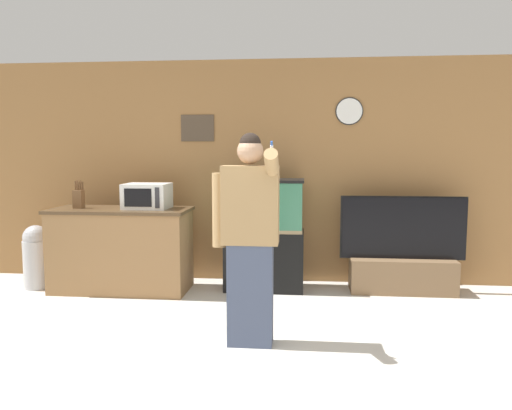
{
  "coord_description": "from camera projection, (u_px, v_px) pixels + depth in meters",
  "views": [
    {
      "loc": [
        0.64,
        -2.94,
        1.56
      ],
      "look_at": [
        0.19,
        1.62,
        1.05
      ],
      "focal_mm": 35.0,
      "sensor_mm": 36.0,
      "label": 1
    }
  ],
  "objects": [
    {
      "name": "knife_block",
      "position": [
        79.0,
        198.0,
        5.49
      ],
      "size": [
        0.1,
        0.1,
        0.31
      ],
      "color": "brown",
      "rests_on": "counter_island"
    },
    {
      "name": "person_standing",
      "position": [
        249.0,
        236.0,
        3.93
      ],
      "size": [
        0.53,
        0.4,
        1.69
      ],
      "color": "#424C66",
      "rests_on": "ground_plane"
    },
    {
      "name": "aquarium_on_stand",
      "position": [
        264.0,
        234.0,
        5.57
      ],
      "size": [
        0.87,
        0.47,
        1.24
      ],
      "color": "black",
      "rests_on": "ground_plane"
    },
    {
      "name": "tv_on_stand",
      "position": [
        402.0,
        264.0,
        5.47
      ],
      "size": [
        1.36,
        0.4,
        1.06
      ],
      "color": "brown",
      "rests_on": "ground_plane"
    },
    {
      "name": "wall_back_paneled",
      "position": [
        251.0,
        172.0,
        5.91
      ],
      "size": [
        10.0,
        0.08,
        2.6
      ],
      "color": "olive",
      "rests_on": "ground_plane"
    },
    {
      "name": "trash_bin",
      "position": [
        36.0,
        256.0,
        5.63
      ],
      "size": [
        0.29,
        0.29,
        0.72
      ],
      "color": "#B7B7BC",
      "rests_on": "ground_plane"
    },
    {
      "name": "ground_plane",
      "position": [
        201.0,
        398.0,
        3.14
      ],
      "size": [
        18.0,
        18.0,
        0.0
      ],
      "primitive_type": "plane",
      "color": "beige"
    },
    {
      "name": "microwave",
      "position": [
        147.0,
        196.0,
        5.47
      ],
      "size": [
        0.48,
        0.39,
        0.27
      ],
      "color": "white",
      "rests_on": "counter_island"
    },
    {
      "name": "counter_island",
      "position": [
        121.0,
        249.0,
        5.53
      ],
      "size": [
        1.52,
        0.66,
        0.92
      ],
      "color": "olive",
      "rests_on": "ground_plane"
    }
  ]
}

